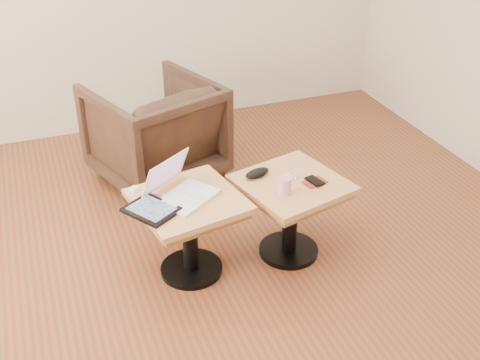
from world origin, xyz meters
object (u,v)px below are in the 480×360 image
object	(u,v)px
side_table_left	(189,217)
side_table_right	(291,200)
laptop	(180,189)
striped_cup	(285,186)
armchair	(155,132)

from	to	relation	value
side_table_left	side_table_right	distance (m)	0.58
laptop	striped_cup	xyz separation A→B (m)	(0.51, -0.16, 0.00)
side_table_right	striped_cup	distance (m)	0.21
striped_cup	armchair	size ratio (longest dim) A/B	0.12
side_table_right	laptop	size ratio (longest dim) A/B	1.55
side_table_left	laptop	bearing A→B (deg)	118.28
striped_cup	armchair	world-z (taller)	armchair
striped_cup	side_table_left	bearing A→B (deg)	165.29
side_table_left	armchair	distance (m)	1.08
armchair	striped_cup	bearing A→B (deg)	89.37
side_table_left	side_table_right	xyz separation A→B (m)	(0.57, -0.03, 0.00)
side_table_right	striped_cup	world-z (taller)	striped_cup
side_table_right	armchair	xyz separation A→B (m)	(-0.50, 1.11, -0.01)
armchair	laptop	bearing A→B (deg)	64.78
striped_cup	armchair	bearing A→B (deg)	108.83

